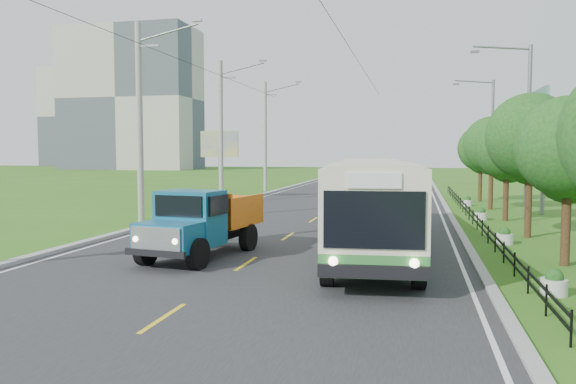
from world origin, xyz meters
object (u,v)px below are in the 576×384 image
(streetlight_mid, at_px, (525,126))
(dump_truck, at_px, (202,219))
(tree_back, at_px, (481,151))
(tree_fifth, at_px, (492,148))
(streetlight_far, at_px, (490,135))
(pole_mid, at_px, (221,131))
(pole_near, at_px, (140,121))
(planter_front, at_px, (554,284))
(tree_fourth, at_px, (508,152))
(tree_second, at_px, (569,153))
(tree_third, at_px, (531,142))
(planter_far, at_px, (467,202))
(billboard_left, at_px, (219,148))
(pole_far, at_px, (266,136))
(planter_near, at_px, (504,237))
(planter_mid, at_px, (481,215))
(bus, at_px, (371,196))

(streetlight_mid, xyz_separation_m, dump_truck, (-12.45, -13.14, -3.60))
(tree_back, bearing_deg, tree_fifth, -90.00)
(streetlight_far, bearing_deg, pole_mid, -159.68)
(pole_near, bearing_deg, planter_front, -33.12)
(dump_truck, bearing_deg, tree_fourth, 57.14)
(tree_second, bearing_deg, tree_third, 90.00)
(tree_third, relative_size, planter_front, 8.96)
(planter_far, height_order, billboard_left, billboard_left)
(planter_front, relative_size, dump_truck, 0.12)
(pole_mid, height_order, pole_far, same)
(pole_mid, relative_size, planter_near, 14.93)
(pole_far, xyz_separation_m, tree_fourth, (18.12, -18.86, -1.51))
(pole_mid, distance_m, dump_truck, 21.48)
(tree_fourth, height_order, planter_mid, tree_fourth)
(pole_near, distance_m, planter_far, 21.83)
(pole_mid, height_order, tree_fifth, pole_mid)
(pole_mid, height_order, tree_back, pole_mid)
(pole_far, distance_m, planter_far, 20.70)
(tree_fourth, height_order, planter_far, tree_fourth)
(tree_fifth, height_order, planter_front, tree_fifth)
(tree_third, xyz_separation_m, bus, (-6.28, -3.73, -2.10))
(tree_fourth, distance_m, bus, 11.71)
(pole_far, height_order, tree_third, pole_far)
(tree_fifth, bearing_deg, planter_front, -93.25)
(tree_second, distance_m, streetlight_mid, 11.97)
(tree_fourth, bearing_deg, streetlight_far, 86.75)
(streetlight_far, relative_size, planter_far, 13.54)
(streetlight_far, relative_size, billboard_left, 1.74)
(tree_fifth, bearing_deg, tree_fourth, -90.00)
(planter_front, relative_size, planter_far, 1.00)
(pole_mid, distance_m, tree_third, 22.25)
(pole_far, relative_size, tree_fourth, 1.85)
(planter_mid, bearing_deg, tree_third, -77.90)
(pole_mid, xyz_separation_m, dump_truck, (6.46, -20.14, -3.79))
(tree_third, bearing_deg, billboard_left, 140.67)
(planter_near, bearing_deg, tree_third, 59.59)
(pole_near, distance_m, tree_fourth, 18.89)
(tree_second, bearing_deg, billboard_left, 131.52)
(pole_far, distance_m, billboard_left, 9.17)
(billboard_left, bearing_deg, streetlight_far, 11.23)
(tree_second, distance_m, tree_fifth, 18.00)
(tree_back, bearing_deg, streetlight_mid, -86.30)
(planter_near, xyz_separation_m, dump_truck, (-10.40, -5.14, 1.02))
(pole_far, bearing_deg, planter_mid, -48.41)
(tree_fourth, xyz_separation_m, tree_back, (0.00, 12.00, 0.07))
(planter_front, bearing_deg, tree_fifth, 86.75)
(tree_back, height_order, planter_near, tree_back)
(bus, bearing_deg, billboard_left, 118.83)
(bus, bearing_deg, planter_mid, 57.46)
(pole_near, bearing_deg, tree_back, 43.41)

